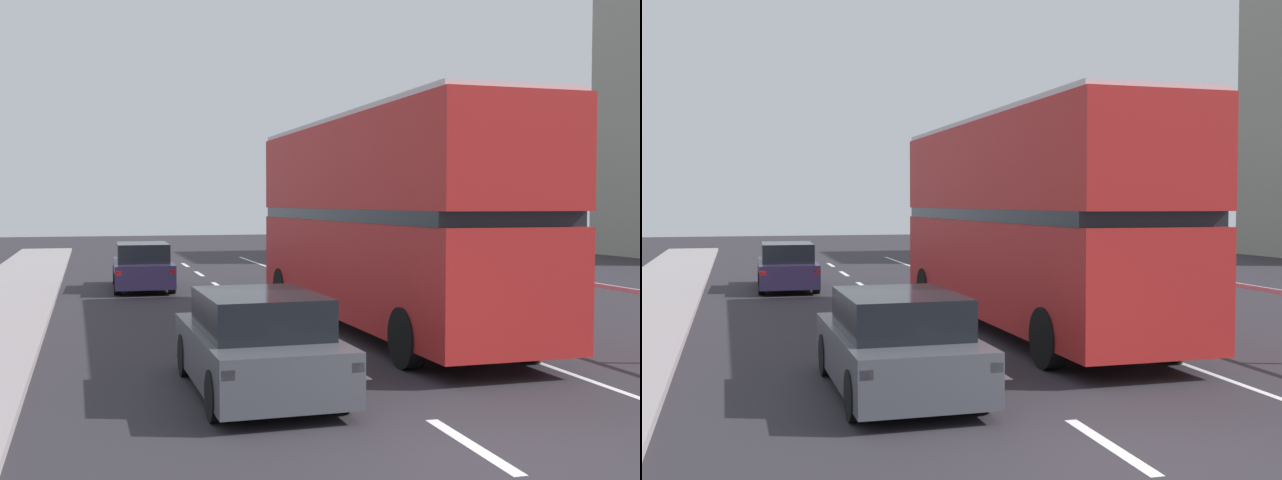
# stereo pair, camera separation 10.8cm
# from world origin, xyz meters

# --- Properties ---
(ground_plane) EXTENTS (73.50, 120.00, 0.10)m
(ground_plane) POSITION_xyz_m (0.00, 0.00, -0.05)
(ground_plane) COLOR #2A262C
(lane_paint_markings) EXTENTS (3.33, 46.00, 0.01)m
(lane_paint_markings) POSITION_xyz_m (1.97, 8.36, 0.00)
(lane_paint_markings) COLOR silver
(lane_paint_markings) RESTS_ON ground
(bridge_side_railing) EXTENTS (0.10, 42.00, 1.14)m
(bridge_side_railing) POSITION_xyz_m (5.31, 9.00, 0.92)
(bridge_side_railing) COLOR #B0A9BC
(bridge_side_railing) RESTS_ON ground
(double_decker_bus_red) EXTENTS (2.68, 11.09, 4.43)m
(double_decker_bus_red) POSITION_xyz_m (1.94, 8.55, 2.37)
(double_decker_bus_red) COLOR #B1201F
(double_decker_bus_red) RESTS_ON ground
(hatchback_car_near) EXTENTS (1.85, 4.19, 1.43)m
(hatchback_car_near) POSITION_xyz_m (-1.77, 3.64, 0.69)
(hatchback_car_near) COLOR #46474E
(hatchback_car_near) RESTS_ON ground
(sedan_car_ahead) EXTENTS (1.83, 4.58, 1.44)m
(sedan_car_ahead) POSITION_xyz_m (-2.41, 18.15, 0.69)
(sedan_car_ahead) COLOR #241D3A
(sedan_car_ahead) RESTS_ON ground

